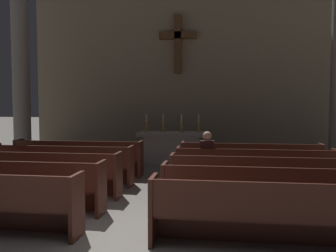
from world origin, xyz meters
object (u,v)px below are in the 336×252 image
(pew_left_row_5, at_px, (78,158))
(column_left_second, at_px, (21,69))
(pew_left_row_3, at_px, (38,174))
(pew_right_row_1, at_px, (280,215))
(candlestick_inner_left, at_px, (163,126))
(pew_right_row_3, at_px, (260,180))
(candlestick_outer_left, at_px, (146,126))
(pew_right_row_2, at_px, (268,194))
(pew_left_row_4, at_px, (61,165))
(pew_left_row_2, at_px, (9,185))
(candlestick_inner_right, at_px, (181,127))
(pew_right_row_5, at_px, (250,161))
(pew_right_row_4, at_px, (255,169))
(altar, at_px, (172,147))
(lone_worshipper, at_px, (207,158))
(candlestick_outer_right, at_px, (199,127))

(pew_left_row_5, relative_size, column_left_second, 0.56)
(pew_left_row_3, bearing_deg, pew_right_row_1, -25.89)
(pew_left_row_3, height_order, candlestick_inner_left, candlestick_inner_left)
(pew_right_row_3, distance_m, candlestick_outer_left, 5.55)
(pew_left_row_5, bearing_deg, pew_right_row_2, -36.06)
(pew_left_row_4, bearing_deg, candlestick_inner_left, 59.89)
(pew_right_row_3, height_order, column_left_second, column_left_second)
(pew_left_row_4, bearing_deg, pew_right_row_2, -25.89)
(pew_left_row_2, relative_size, column_left_second, 0.56)
(pew_right_row_1, bearing_deg, candlestick_inner_right, 106.38)
(pew_right_row_2, relative_size, candlestick_inner_left, 6.03)
(pew_right_row_1, distance_m, pew_right_row_5, 4.43)
(pew_left_row_5, bearing_deg, pew_right_row_1, -44.15)
(pew_right_row_2, xyz_separation_m, candlestick_outer_left, (-3.13, 5.63, 0.71))
(pew_right_row_4, height_order, altar, altar)
(pew_right_row_2, bearing_deg, pew_right_row_4, 90.00)
(pew_right_row_4, relative_size, candlestick_outer_left, 6.03)
(pew_left_row_2, relative_size, pew_left_row_3, 1.00)
(altar, height_order, candlestick_outer_left, candlestick_outer_left)
(pew_right_row_2, distance_m, candlestick_inner_left, 6.24)
(pew_left_row_3, relative_size, altar, 1.59)
(candlestick_inner_right, bearing_deg, pew_right_row_5, -49.37)
(pew_left_row_3, bearing_deg, candlestick_inner_left, 66.35)
(pew_right_row_3, relative_size, pew_right_row_4, 1.00)
(pew_left_row_2, height_order, candlestick_outer_left, candlestick_outer_left)
(altar, bearing_deg, column_left_second, -177.37)
(pew_right_row_3, bearing_deg, pew_left_row_4, 166.36)
(pew_right_row_1, height_order, altar, altar)
(pew_left_row_2, distance_m, pew_right_row_1, 4.70)
(pew_left_row_3, relative_size, candlestick_inner_right, 6.03)
(pew_left_row_4, xyz_separation_m, lone_worshipper, (3.50, 0.04, 0.22))
(pew_left_row_5, relative_size, candlestick_outer_left, 6.03)
(candlestick_inner_right, bearing_deg, pew_left_row_4, -127.07)
(pew_left_row_2, distance_m, pew_right_row_3, 4.70)
(pew_right_row_4, relative_size, candlestick_inner_right, 6.03)
(altar, bearing_deg, lone_worshipper, -70.12)
(column_left_second, relative_size, candlestick_inner_right, 10.84)
(pew_left_row_2, height_order, pew_right_row_1, same)
(pew_right_row_5, height_order, lone_worshipper, lone_worshipper)
(candlestick_outer_left, bearing_deg, candlestick_outer_right, 0.00)
(pew_right_row_3, bearing_deg, pew_right_row_2, -90.00)
(pew_right_row_3, relative_size, pew_right_row_5, 1.00)
(candlestick_outer_left, bearing_deg, pew_left_row_4, -112.73)
(candlestick_outer_left, relative_size, lone_worshipper, 0.44)
(pew_left_row_4, xyz_separation_m, candlestick_inner_right, (2.58, 3.42, 0.71))
(pew_right_row_5, relative_size, candlestick_outer_right, 6.03)
(pew_left_row_4, bearing_deg, lone_worshipper, 0.63)
(pew_left_row_3, distance_m, column_left_second, 5.72)
(candlestick_outer_right, distance_m, lone_worshipper, 3.43)
(pew_right_row_1, distance_m, pew_right_row_3, 2.21)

